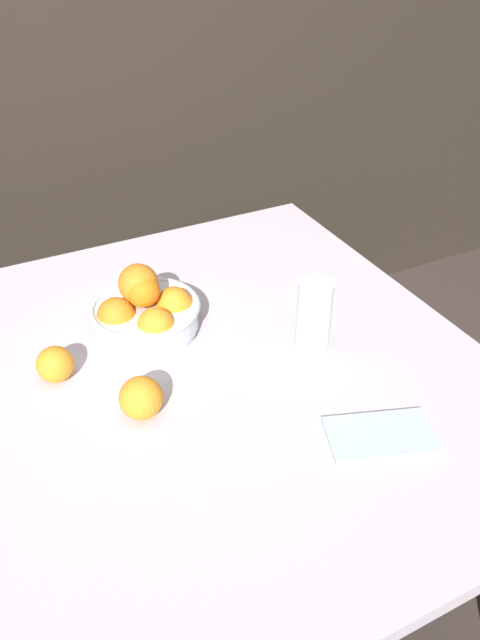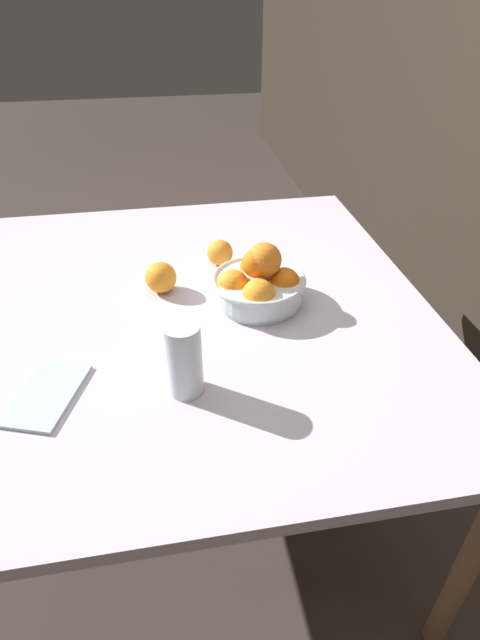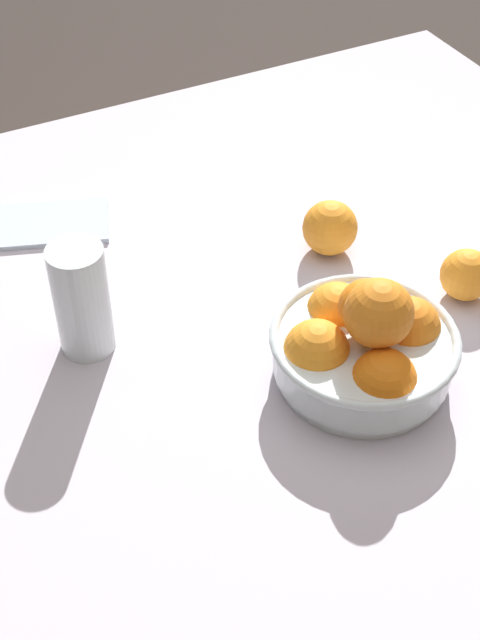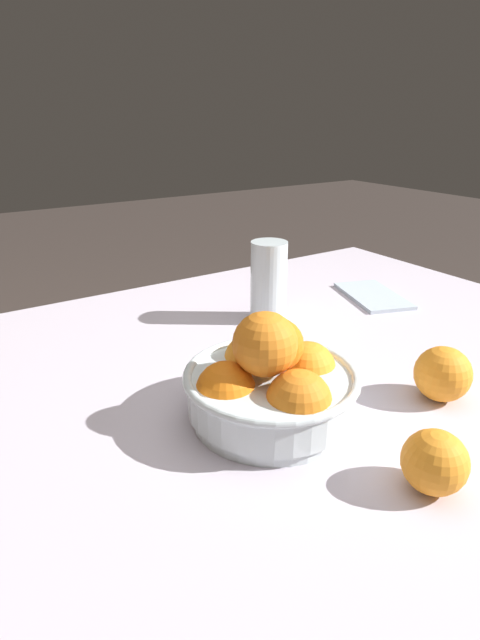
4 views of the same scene
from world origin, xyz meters
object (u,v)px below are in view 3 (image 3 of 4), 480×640
at_px(orange_loose_near_bowl, 330,228).
at_px(fruit_bowl, 364,344).
at_px(orange_loose_front, 466,275).
at_px(juice_glass, 82,304).

bearing_deg(orange_loose_near_bowl, fruit_bowl, 68.26).
xyz_separation_m(orange_loose_near_bowl, orange_loose_front, (-0.11, 0.17, -0.00)).
height_order(fruit_bowl, orange_loose_front, fruit_bowl).
bearing_deg(orange_loose_near_bowl, orange_loose_front, 124.28).
bearing_deg(fruit_bowl, orange_loose_front, -162.34).
height_order(juice_glass, orange_loose_near_bowl, juice_glass).
bearing_deg(juice_glass, orange_loose_near_bowl, -175.37).
bearing_deg(fruit_bowl, orange_loose_near_bowl, -111.74).
height_order(juice_glass, orange_loose_front, juice_glass).
distance_m(orange_loose_near_bowl, orange_loose_front, 0.20).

